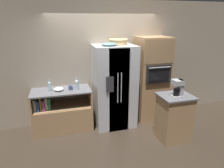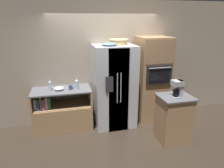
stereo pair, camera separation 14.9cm
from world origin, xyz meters
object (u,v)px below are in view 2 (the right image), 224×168
(bottle_tall, at_px, (50,85))
(mug, at_px, (71,87))
(wall_oven, at_px, (152,79))
(bottle_short, at_px, (77,84))
(mixing_bowl, at_px, (59,88))
(refrigerator, at_px, (114,86))
(fruit_bowl, at_px, (109,44))
(coffee_maker, at_px, (178,88))
(wicker_basket, at_px, (119,41))

(bottle_tall, height_order, mug, bottle_tall)
(wall_oven, bearing_deg, bottle_short, -178.33)
(bottle_short, bearing_deg, bottle_tall, 173.27)
(bottle_tall, bearing_deg, mixing_bowl, -6.13)
(wall_oven, relative_size, mixing_bowl, 9.51)
(refrigerator, bearing_deg, fruit_bowl, -154.14)
(mug, xyz_separation_m, mixing_bowl, (-0.25, 0.01, -0.01))
(bottle_short, xyz_separation_m, coffee_maker, (1.80, -1.02, 0.10))
(wall_oven, bearing_deg, mixing_bowl, -179.86)
(mug, bearing_deg, bottle_short, -14.75)
(refrigerator, relative_size, bottle_tall, 7.20)
(wall_oven, xyz_separation_m, coffee_maker, (0.01, -1.08, 0.14))
(refrigerator, xyz_separation_m, fruit_bowl, (-0.14, -0.07, 0.96))
(wall_oven, height_order, wicker_basket, wall_oven)
(wicker_basket, relative_size, mug, 3.50)
(refrigerator, height_order, fruit_bowl, fruit_bowl)
(mixing_bowl, bearing_deg, bottle_tall, 173.87)
(bottle_short, bearing_deg, mug, 165.25)
(wicker_basket, distance_m, mixing_bowl, 1.64)
(wicker_basket, xyz_separation_m, coffee_maker, (0.85, -1.11, -0.77))
(refrigerator, relative_size, fruit_bowl, 5.96)
(mixing_bowl, bearing_deg, wall_oven, 0.14)
(coffee_maker, bearing_deg, fruit_bowl, 139.36)
(bottle_tall, height_order, coffee_maker, coffee_maker)
(refrigerator, relative_size, coffee_maker, 5.53)
(bottle_short, distance_m, coffee_maker, 2.07)
(mug, distance_m, mixing_bowl, 0.25)
(wall_oven, bearing_deg, bottle_tall, 179.66)
(bottle_tall, distance_m, bottle_short, 0.56)
(mixing_bowl, bearing_deg, fruit_bowl, -6.55)
(bottle_tall, height_order, mixing_bowl, bottle_tall)
(wall_oven, relative_size, mug, 16.84)
(bottle_tall, bearing_deg, fruit_bowl, -6.49)
(bottle_short, bearing_deg, mixing_bowl, 172.99)
(fruit_bowl, bearing_deg, refrigerator, 25.86)
(refrigerator, height_order, mixing_bowl, refrigerator)
(fruit_bowl, distance_m, coffee_maker, 1.63)
(wicker_basket, xyz_separation_m, mixing_bowl, (-1.33, -0.04, -0.96))
(coffee_maker, bearing_deg, refrigerator, 133.63)
(fruit_bowl, height_order, bottle_short, fruit_bowl)
(refrigerator, height_order, coffee_maker, refrigerator)
(fruit_bowl, bearing_deg, bottle_tall, 173.51)
(fruit_bowl, xyz_separation_m, bottle_short, (-0.70, 0.08, -0.84))
(mug, relative_size, coffee_maker, 0.36)
(wicker_basket, bearing_deg, bottle_short, -175.05)
(fruit_bowl, xyz_separation_m, bottle_tall, (-1.26, 0.14, -0.85))
(bottle_tall, xyz_separation_m, mug, (0.43, -0.03, -0.07))
(bottle_short, bearing_deg, wall_oven, 1.67)
(refrigerator, distance_m, wall_oven, 0.96)
(refrigerator, bearing_deg, coffee_maker, -46.37)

